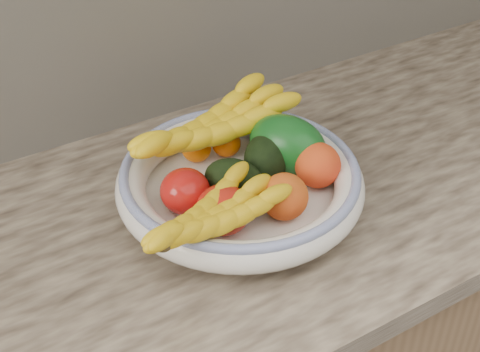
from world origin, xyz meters
name	(u,v)px	position (x,y,z in m)	size (l,w,h in m)	color
fruit_bowl	(240,182)	(0.00, 1.66, 0.95)	(0.39, 0.39, 0.08)	white
clementine_back_left	(196,148)	(-0.02, 1.77, 0.95)	(0.05, 0.05, 0.05)	orange
clementine_back_right	(226,143)	(0.03, 1.76, 0.95)	(0.05, 0.05, 0.05)	#ED6204
tomato_left	(185,191)	(-0.09, 1.67, 0.96)	(0.08, 0.08, 0.07)	#B91410
tomato_near_left	(223,210)	(-0.07, 1.60, 0.96)	(0.08, 0.08, 0.07)	red
avocado_center	(234,179)	(-0.02, 1.65, 0.96)	(0.07, 0.09, 0.07)	black
avocado_right	(268,156)	(0.06, 1.68, 0.96)	(0.08, 0.11, 0.08)	black
green_mango	(287,145)	(0.10, 1.67, 0.98)	(0.09, 0.14, 0.10)	#0D4A15
peach_front	(284,197)	(0.03, 1.57, 0.97)	(0.07, 0.07, 0.07)	orange
peach_right	(318,165)	(0.11, 1.61, 0.97)	(0.07, 0.07, 0.07)	orange
banana_bunch_back	(213,131)	(0.01, 1.76, 0.99)	(0.33, 0.12, 0.09)	yellow
banana_bunch_front	(212,220)	(-0.10, 1.57, 0.98)	(0.26, 0.10, 0.07)	yellow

